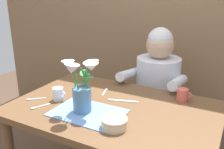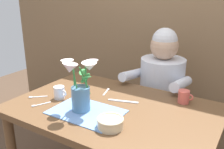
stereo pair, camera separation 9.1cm
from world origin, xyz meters
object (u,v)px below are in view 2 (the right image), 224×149
flower_vase (81,86)px  ceramic_bowl (110,123)px  dinner_knife (123,101)px  ceramic_mug (59,93)px  tea_cup (184,97)px  seated_person (161,100)px

flower_vase → ceramic_bowl: flower_vase is taller
dinner_knife → ceramic_mug: bearing=-171.9°
flower_vase → tea_cup: flower_vase is taller
seated_person → ceramic_mug: seated_person is taller
ceramic_mug → ceramic_bowl: bearing=-16.0°
ceramic_mug → seated_person: bearing=59.0°
ceramic_mug → dinner_knife: bearing=25.2°
seated_person → ceramic_mug: bearing=-125.6°
ceramic_mug → tea_cup: size_ratio=1.00×
ceramic_bowl → tea_cup: tea_cup is taller
flower_vase → ceramic_mug: (-0.23, 0.06, -0.11)m
flower_vase → tea_cup: 0.63m
dinner_knife → ceramic_mug: (-0.37, -0.17, 0.04)m
ceramic_bowl → tea_cup: size_ratio=1.46×
flower_vase → dinner_knife: (0.14, 0.23, -0.15)m
tea_cup → seated_person: bearing=128.4°
seated_person → ceramic_mug: (-0.42, -0.69, 0.22)m
flower_vase → ceramic_mug: size_ratio=3.28×
ceramic_bowl → dinner_knife: 0.32m
flower_vase → ceramic_mug: bearing=164.9°
seated_person → flower_vase: (-0.19, -0.76, 0.33)m
seated_person → flower_vase: seated_person is taller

